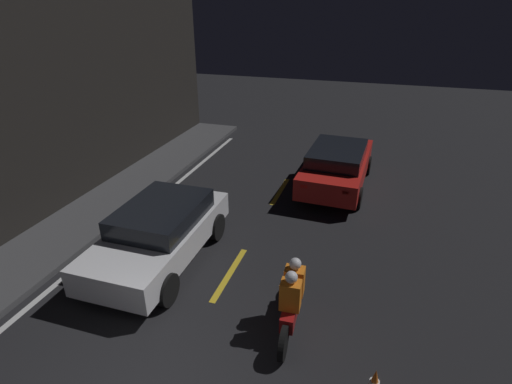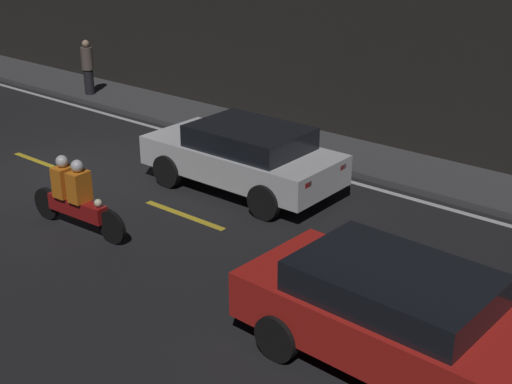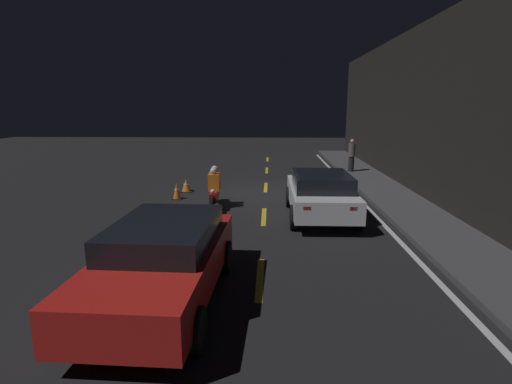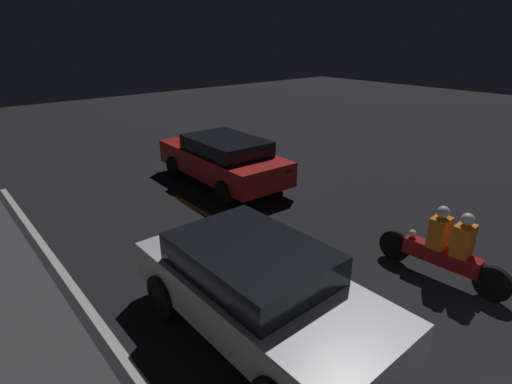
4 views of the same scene
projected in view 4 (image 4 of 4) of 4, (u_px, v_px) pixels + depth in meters
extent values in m
cube|color=gold|center=(334.00, 287.00, 6.90)|extent=(2.00, 0.14, 0.01)
cube|color=gold|center=(194.00, 207.00, 10.09)|extent=(2.00, 0.14, 0.01)
cube|color=silver|center=(260.00, 295.00, 5.64)|extent=(4.11, 1.81, 0.60)
cube|color=black|center=(251.00, 258.00, 5.60)|extent=(2.26, 1.62, 0.43)
cube|color=red|center=(212.00, 225.00, 7.36)|extent=(0.06, 0.20, 0.10)
cube|color=red|center=(154.00, 246.00, 6.66)|extent=(0.06, 0.20, 0.10)
cylinder|color=black|center=(371.00, 332.00, 5.39)|extent=(0.69, 0.18, 0.69)
cylinder|color=black|center=(250.00, 257.00, 7.18)|extent=(0.69, 0.18, 0.69)
cylinder|color=black|center=(163.00, 296.00, 6.12)|extent=(0.69, 0.18, 0.69)
cube|color=red|center=(222.00, 161.00, 11.53)|extent=(4.44, 1.95, 0.66)
cube|color=black|center=(226.00, 145.00, 11.18)|extent=(2.47, 1.70, 0.41)
cube|color=red|center=(252.00, 180.00, 9.56)|extent=(0.07, 0.20, 0.10)
cube|color=red|center=(288.00, 171.00, 10.23)|extent=(0.07, 0.20, 0.10)
cylinder|color=black|center=(174.00, 167.00, 12.14)|extent=(0.65, 0.20, 0.64)
cylinder|color=black|center=(222.00, 157.00, 13.15)|extent=(0.65, 0.20, 0.64)
cylinder|color=black|center=(224.00, 193.00, 10.16)|extent=(0.65, 0.20, 0.64)
cylinder|color=black|center=(276.00, 178.00, 11.17)|extent=(0.65, 0.20, 0.64)
cylinder|color=black|center=(395.00, 246.00, 7.66)|extent=(0.61, 0.11, 0.60)
cylinder|color=black|center=(493.00, 284.00, 6.49)|extent=(0.61, 0.13, 0.60)
cube|color=maroon|center=(441.00, 256.00, 7.02)|extent=(1.33, 0.31, 0.30)
sphere|color=#F2EABF|center=(413.00, 233.00, 7.31)|extent=(0.14, 0.14, 0.14)
cube|color=orange|center=(439.00, 232.00, 6.93)|extent=(0.30, 0.37, 0.55)
sphere|color=silver|center=(443.00, 212.00, 6.79)|extent=(0.22, 0.22, 0.22)
cube|color=orange|center=(463.00, 240.00, 6.66)|extent=(0.30, 0.37, 0.55)
sphere|color=silver|center=(468.00, 220.00, 6.52)|extent=(0.22, 0.22, 0.22)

